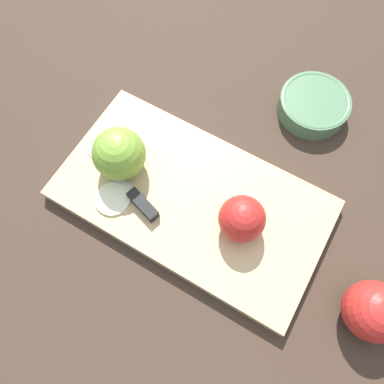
{
  "coord_description": "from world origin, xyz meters",
  "views": [
    {
      "loc": [
        -0.14,
        0.17,
        0.58
      ],
      "look_at": [
        0.0,
        0.0,
        0.04
      ],
      "focal_mm": 35.0,
      "sensor_mm": 36.0,
      "label": 1
    }
  ],
  "objects": [
    {
      "name": "apple_slice",
      "position": [
        0.1,
        0.08,
        0.03
      ],
      "size": [
        0.06,
        0.06,
        0.0
      ],
      "color": "beige",
      "rests_on": "cutting_board"
    },
    {
      "name": "apple_whole",
      "position": [
        -0.31,
        -0.01,
        0.04
      ],
      "size": [
        0.09,
        0.09,
        0.1
      ],
      "color": "red",
      "rests_on": "ground_plane"
    },
    {
      "name": "bowl",
      "position": [
        -0.06,
        -0.28,
        0.02
      ],
      "size": [
        0.13,
        0.13,
        0.04
      ],
      "color": "#4C704C",
      "rests_on": "ground_plane"
    },
    {
      "name": "ground_plane",
      "position": [
        0.0,
        0.0,
        0.0
      ],
      "size": [
        4.0,
        4.0,
        0.0
      ],
      "primitive_type": "plane",
      "color": "#38281E"
    },
    {
      "name": "cutting_board",
      "position": [
        0.0,
        0.0,
        0.01
      ],
      "size": [
        0.46,
        0.29,
        0.02
      ],
      "color": "tan",
      "rests_on": "ground_plane"
    },
    {
      "name": "knife",
      "position": [
        0.07,
        0.06,
        0.03
      ],
      "size": [
        0.17,
        0.04,
        0.02
      ],
      "rotation": [
        0.0,
        0.0,
        -0.16
      ],
      "color": "silver",
      "rests_on": "cutting_board"
    },
    {
      "name": "apple_half_right",
      "position": [
        0.12,
        0.03,
        0.07
      ],
      "size": [
        0.08,
        0.08,
        0.08
      ],
      "rotation": [
        0.0,
        0.0,
        0.24
      ],
      "color": "olive",
      "rests_on": "cutting_board"
    },
    {
      "name": "apple_half_left",
      "position": [
        -0.09,
        -0.01,
        0.06
      ],
      "size": [
        0.07,
        0.07,
        0.07
      ],
      "rotation": [
        0.0,
        0.0,
        4.55
      ],
      "color": "red",
      "rests_on": "cutting_board"
    }
  ]
}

